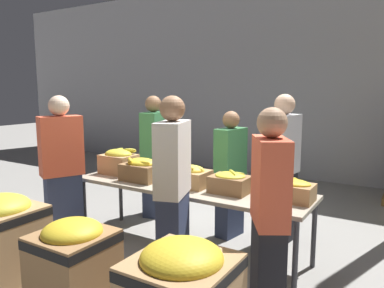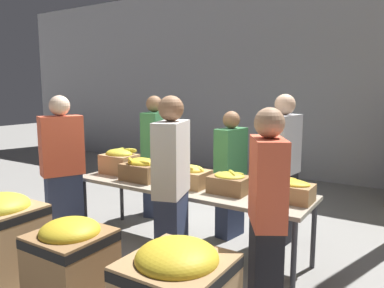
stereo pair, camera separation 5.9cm
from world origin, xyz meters
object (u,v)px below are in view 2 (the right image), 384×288
object	(u,v)px
banana_box_3	(229,182)
volunteer_5	(172,190)
banana_box_0	(119,161)
volunteer_2	(155,157)
banana_box_4	(287,189)
volunteer_3	(63,171)
volunteer_1	(266,219)
sorting_table	(188,190)
volunteer_4	(283,171)
banana_box_2	(190,176)
volunteer_0	(230,175)
donation_bin_0	(1,240)
banana_box_1	(142,169)
donation_bin_1	(72,269)

from	to	relation	value
banana_box_3	volunteer_5	bearing A→B (deg)	-117.36
banana_box_0	volunteer_2	bearing A→B (deg)	89.67
banana_box_4	volunteer_3	xyz separation A→B (m)	(-2.44, -0.63, 0.00)
volunteer_1	volunteer_5	size ratio (longest dim) A/B	0.96
sorting_table	volunteer_4	xyz separation A→B (m)	(0.81, 0.77, 0.17)
banana_box_2	volunteer_3	xyz separation A→B (m)	(-1.38, -0.57, -0.01)
volunteer_0	volunteer_5	world-z (taller)	volunteer_5
donation_bin_0	banana_box_1	bearing A→B (deg)	75.79
banana_box_3	volunteer_3	bearing A→B (deg)	-162.88
banana_box_2	donation_bin_0	xyz separation A→B (m)	(-1.00, -1.57, -0.40)
volunteer_4	donation_bin_1	xyz separation A→B (m)	(-0.83, -2.37, -0.42)
volunteer_1	donation_bin_0	size ratio (longest dim) A/B	1.89
banana_box_1	volunteer_0	bearing A→B (deg)	41.85
banana_box_4	donation_bin_0	world-z (taller)	banana_box_4
banana_box_3	volunteer_2	distance (m)	1.75
sorting_table	banana_box_4	distance (m)	1.11
sorting_table	volunteer_5	world-z (taller)	volunteer_5
volunteer_0	banana_box_4	bearing A→B (deg)	66.65
volunteer_4	banana_box_2	bearing A→B (deg)	-36.12
donation_bin_0	volunteer_4	bearing A→B (deg)	53.15
banana_box_3	volunteer_0	bearing A→B (deg)	115.56
volunteer_1	banana_box_3	bearing A→B (deg)	11.77
banana_box_4	banana_box_0	bearing A→B (deg)	-179.92
volunteer_5	volunteer_1	bearing A→B (deg)	-117.79
donation_bin_0	donation_bin_1	distance (m)	0.94
sorting_table	volunteer_2	size ratio (longest dim) A/B	1.59
volunteer_2	volunteer_3	xyz separation A→B (m)	(-0.29, -1.35, 0.01)
volunteer_5	donation_bin_1	bearing A→B (deg)	148.52
donation_bin_1	sorting_table	bearing A→B (deg)	89.20
sorting_table	donation_bin_0	world-z (taller)	donation_bin_0
sorting_table	volunteer_5	size ratio (longest dim) A/B	1.55
volunteer_3	donation_bin_0	bearing A→B (deg)	-133.99
banana_box_4	volunteer_3	world-z (taller)	volunteer_3
banana_box_0	volunteer_0	size ratio (longest dim) A/B	0.27
volunteer_1	volunteer_2	distance (m)	2.74
donation_bin_0	banana_box_2	bearing A→B (deg)	57.41
banana_box_4	volunteer_5	size ratio (longest dim) A/B	0.27
banana_box_3	banana_box_4	distance (m)	0.59
banana_box_2	volunteer_3	bearing A→B (deg)	-157.60
volunteer_1	volunteer_2	bearing A→B (deg)	25.15
volunteer_2	volunteer_5	world-z (taller)	volunteer_5
sorting_table	banana_box_0	distance (m)	1.07
banana_box_0	banana_box_3	size ratio (longest dim) A/B	1.07
banana_box_0	volunteer_3	xyz separation A→B (m)	(-0.29, -0.63, -0.05)
donation_bin_0	volunteer_1	bearing A→B (deg)	20.51
volunteer_0	volunteer_4	world-z (taller)	volunteer_4
donation_bin_0	volunteer_2	bearing A→B (deg)	92.03
banana_box_2	banana_box_1	bearing A→B (deg)	-174.25
banana_box_1	volunteer_3	size ratio (longest dim) A/B	0.25
volunteer_3	donation_bin_1	world-z (taller)	volunteer_3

